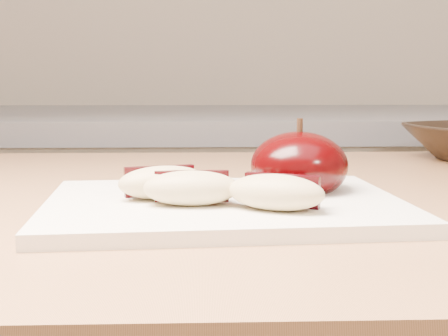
{
  "coord_description": "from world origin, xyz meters",
  "views": [
    {
      "loc": [
        -0.1,
        -0.08,
        1.01
      ],
      "look_at": [
        -0.09,
        0.41,
        0.94
      ],
      "focal_mm": 50.0,
      "sensor_mm": 36.0,
      "label": 1
    }
  ],
  "objects": [
    {
      "name": "back_cabinet",
      "position": [
        0.0,
        1.2,
        0.47
      ],
      "size": [
        2.4,
        0.62,
        0.94
      ],
      "color": "silver",
      "rests_on": "ground"
    },
    {
      "name": "apple_wedge_b",
      "position": [
        -0.11,
        0.39,
        0.92
      ],
      "size": [
        0.07,
        0.04,
        0.03
      ],
      "rotation": [
        0.0,
        0.0,
        -0.01
      ],
      "color": "tan",
      "rests_on": "cutting_board"
    },
    {
      "name": "apple_half",
      "position": [
        -0.02,
        0.45,
        0.93
      ],
      "size": [
        0.11,
        0.11,
        0.07
      ],
      "rotation": [
        0.0,
        0.0,
        0.41
      ],
      "color": "black",
      "rests_on": "cutting_board"
    },
    {
      "name": "apple_wedge_a",
      "position": [
        -0.14,
        0.41,
        0.92
      ],
      "size": [
        0.08,
        0.06,
        0.03
      ],
      "rotation": [
        0.0,
        0.0,
        0.29
      ],
      "color": "tan",
      "rests_on": "cutting_board"
    },
    {
      "name": "apple_wedge_c",
      "position": [
        -0.05,
        0.37,
        0.92
      ],
      "size": [
        0.08,
        0.06,
        0.03
      ],
      "rotation": [
        0.0,
        0.0,
        -0.43
      ],
      "color": "tan",
      "rests_on": "cutting_board"
    },
    {
      "name": "cutting_board",
      "position": [
        -0.09,
        0.41,
        0.91
      ],
      "size": [
        0.3,
        0.23,
        0.01
      ],
      "primitive_type": "cube",
      "rotation": [
        0.0,
        0.0,
        0.07
      ],
      "color": "white",
      "rests_on": "island_counter"
    }
  ]
}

